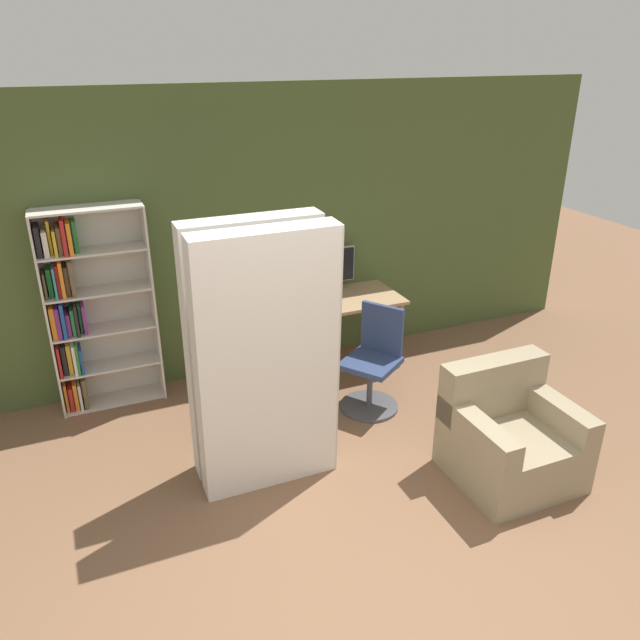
% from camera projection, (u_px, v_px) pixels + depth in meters
% --- Properties ---
extents(ground_plane, '(16.00, 16.00, 0.00)m').
position_uv_depth(ground_plane, '(374.00, 604.00, 3.64)').
color(ground_plane, brown).
extents(wall_back, '(8.00, 0.06, 2.70)m').
position_uv_depth(wall_back, '(221.00, 239.00, 5.73)').
color(wall_back, '#47592D').
rests_on(wall_back, ground).
extents(desk, '(1.38, 0.67, 0.73)m').
position_uv_depth(desk, '(330.00, 308.00, 6.05)').
color(desk, tan).
rests_on(desk, ground).
extents(monitor, '(0.53, 0.16, 0.44)m').
position_uv_depth(monitor, '(330.00, 268.00, 6.15)').
color(monitor, '#B7B7BC').
rests_on(monitor, desk).
extents(office_chair, '(0.61, 0.61, 0.93)m').
position_uv_depth(office_chair, '(373.00, 368.00, 5.49)').
color(office_chair, '#4C4C51').
rests_on(office_chair, ground).
extents(bookshelf, '(0.88, 0.31, 1.79)m').
position_uv_depth(bookshelf, '(86.00, 310.00, 5.34)').
color(bookshelf, beige).
rests_on(bookshelf, ground).
extents(mattress_near, '(1.00, 0.27, 1.95)m').
position_uv_depth(mattress_near, '(269.00, 365.00, 4.28)').
color(mattress_near, silver).
rests_on(mattress_near, ground).
extents(mattress_far, '(1.00, 0.23, 1.95)m').
position_uv_depth(mattress_far, '(256.00, 348.00, 4.52)').
color(mattress_far, silver).
rests_on(mattress_far, ground).
extents(armchair, '(0.85, 0.80, 0.85)m').
position_uv_depth(armchair, '(509.00, 437.00, 4.64)').
color(armchair, gray).
rests_on(armchair, ground).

